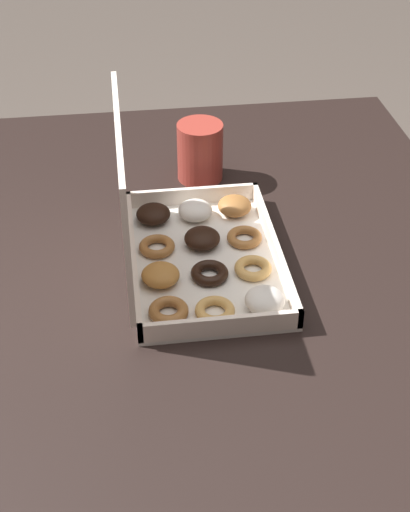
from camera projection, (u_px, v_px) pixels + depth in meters
dining_table at (214, 309)px, 1.18m from camera, size 1.15×0.91×0.72m
donut_box at (184, 238)px, 1.10m from camera, size 0.35×0.24×0.25m
coffee_mug at (200, 151)px, 1.31m from camera, size 0.08×0.08×0.11m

